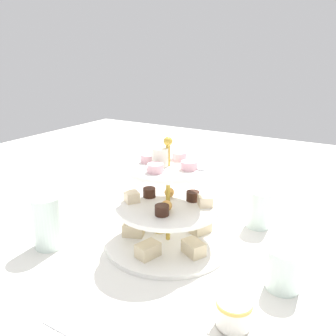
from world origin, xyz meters
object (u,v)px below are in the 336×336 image
Objects in this scene: butter_knife_left at (146,192)px; water_glass_mid_back at (259,209)px; teacup_with_saucer at (234,315)px; tiered_serving_stand at (168,213)px; water_glass_short_left at (284,269)px; water_glass_tall_right at (48,222)px.

water_glass_mid_back is (-0.38, 0.05, 0.05)m from butter_knife_left.
teacup_with_saucer is 0.37m from water_glass_mid_back.
teacup_with_saucer is at bearing 142.16° from tiered_serving_stand.
water_glass_mid_back reaches higher than teacup_with_saucer.
tiered_serving_stand reaches higher than water_glass_mid_back.
butter_knife_left is (0.49, -0.27, -0.04)m from water_glass_short_left.
water_glass_tall_right is 1.49× the size of water_glass_short_left.
water_glass_mid_back is at bearing -129.69° from tiered_serving_stand.
tiered_serving_stand reaches higher than butter_knife_left.
water_glass_mid_back is (-0.16, -0.19, -0.03)m from tiered_serving_stand.
water_glass_short_left is (-0.50, -0.12, -0.02)m from water_glass_tall_right.
teacup_with_saucer is at bearing 176.67° from water_glass_tall_right.
teacup_with_saucer is at bearing 100.79° from water_glass_mid_back.
tiered_serving_stand reaches higher than teacup_with_saucer.
water_glass_tall_right is 1.35× the size of teacup_with_saucer.
water_glass_short_left is 0.85× the size of water_glass_mid_back.
tiered_serving_stand reaches higher than water_glass_short_left.
water_glass_short_left is 0.48× the size of butter_knife_left.
tiered_serving_stand is 0.33m from butter_knife_left.
tiered_serving_stand is 3.55× the size of water_glass_short_left.
water_glass_short_left is at bearing -107.36° from teacup_with_saucer.
butter_knife_left is 1.76× the size of water_glass_mid_back.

